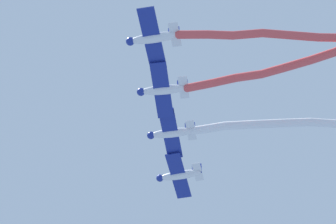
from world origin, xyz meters
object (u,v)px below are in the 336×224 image
object	(u,v)px
airplane_lead	(179,175)
airplane_slot	(153,38)
airplane_right_wing	(162,90)
airplane_left_wing	(171,133)

from	to	relation	value
airplane_lead	airplane_slot	world-z (taller)	airplane_slot
airplane_lead	airplane_right_wing	world-z (taller)	same
airplane_lead	airplane_slot	xyz separation A→B (m)	(17.11, -8.75, 0.30)
airplane_right_wing	airplane_slot	bearing A→B (deg)	88.10
airplane_lead	airplane_slot	size ratio (longest dim) A/B	0.99
airplane_lead	airplane_right_wing	xyz separation A→B (m)	(11.41, -5.84, 0.00)
airplane_lead	airplane_left_wing	size ratio (longest dim) A/B	0.98
airplane_left_wing	airplane_right_wing	size ratio (longest dim) A/B	0.99
airplane_left_wing	airplane_slot	world-z (taller)	same
airplane_lead	airplane_right_wing	bearing A→B (deg)	93.50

